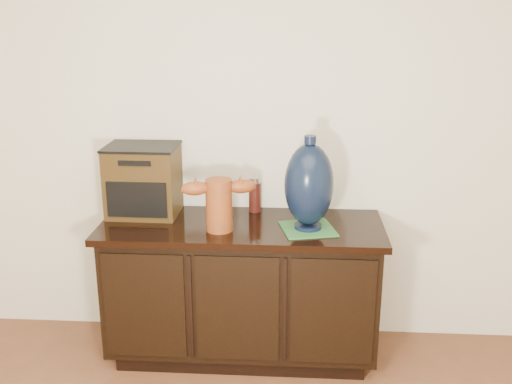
# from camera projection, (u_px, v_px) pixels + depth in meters

# --- Properties ---
(sideboard) EXTENTS (1.46, 0.56, 0.75)m
(sideboard) POSITION_uv_depth(u_px,v_px,m) (242.00, 289.00, 3.19)
(sideboard) COLOR black
(sideboard) RESTS_ON ground
(terracotta_vessel) EXTENTS (0.37, 0.16, 0.26)m
(terracotta_vessel) POSITION_uv_depth(u_px,v_px,m) (219.00, 202.00, 2.96)
(terracotta_vessel) COLOR #92431A
(terracotta_vessel) RESTS_ON sideboard
(tv_radio) EXTENTS (0.38, 0.31, 0.38)m
(tv_radio) POSITION_uv_depth(u_px,v_px,m) (143.00, 180.00, 3.19)
(tv_radio) COLOR #39270E
(tv_radio) RESTS_ON sideboard
(green_mat) EXTENTS (0.30, 0.30, 0.01)m
(green_mat) POSITION_uv_depth(u_px,v_px,m) (308.00, 229.00, 3.01)
(green_mat) COLOR #2F6833
(green_mat) RESTS_ON sideboard
(lamp_base) EXTENTS (0.29, 0.29, 0.47)m
(lamp_base) POSITION_uv_depth(u_px,v_px,m) (309.00, 185.00, 2.94)
(lamp_base) COLOR black
(lamp_base) RESTS_ON green_mat
(spray_can) EXTENTS (0.07, 0.07, 0.19)m
(spray_can) POSITION_uv_depth(u_px,v_px,m) (255.00, 195.00, 3.25)
(spray_can) COLOR #57150E
(spray_can) RESTS_ON sideboard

